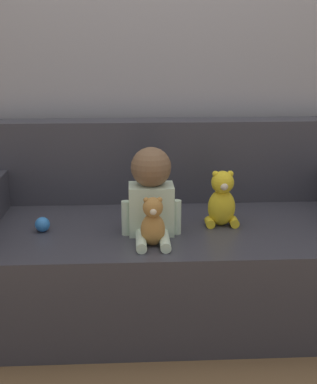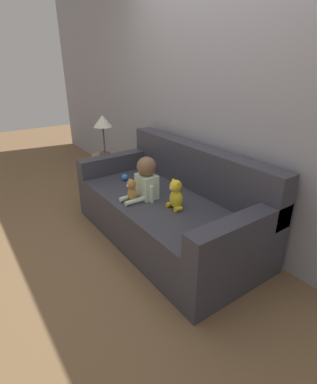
{
  "view_description": "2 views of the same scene",
  "coord_description": "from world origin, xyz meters",
  "px_view_note": "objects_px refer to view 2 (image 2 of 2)",
  "views": [
    {
      "loc": [
        -0.19,
        -2.4,
        1.28
      ],
      "look_at": [
        -0.07,
        -0.1,
        0.62
      ],
      "focal_mm": 50.0,
      "sensor_mm": 36.0,
      "label": 1
    },
    {
      "loc": [
        2.03,
        -1.5,
        1.63
      ],
      "look_at": [
        0.02,
        -0.09,
        0.53
      ],
      "focal_mm": 28.0,
      "sensor_mm": 36.0,
      "label": 2
    }
  ],
  "objects_px": {
    "person_baby": "(146,179)",
    "toy_ball": "(125,177)",
    "teddy_bear_brown": "(132,191)",
    "plush_toy_side": "(176,195)",
    "side_table": "(104,136)",
    "couch": "(170,209)"
  },
  "relations": [
    {
      "from": "couch",
      "to": "plush_toy_side",
      "type": "relative_size",
      "value": 7.44
    },
    {
      "from": "person_baby",
      "to": "side_table",
      "type": "height_order",
      "value": "side_table"
    },
    {
      "from": "plush_toy_side",
      "to": "toy_ball",
      "type": "height_order",
      "value": "plush_toy_side"
    },
    {
      "from": "person_baby",
      "to": "toy_ball",
      "type": "xyz_separation_m",
      "value": [
        -0.49,
        0.05,
        -0.15
      ]
    },
    {
      "from": "couch",
      "to": "toy_ball",
      "type": "relative_size",
      "value": 28.81
    },
    {
      "from": "plush_toy_side",
      "to": "toy_ball",
      "type": "relative_size",
      "value": 3.87
    },
    {
      "from": "person_baby",
      "to": "teddy_bear_brown",
      "type": "relative_size",
      "value": 1.83
    },
    {
      "from": "couch",
      "to": "plush_toy_side",
      "type": "xyz_separation_m",
      "value": [
        0.23,
        -0.11,
        0.26
      ]
    },
    {
      "from": "teddy_bear_brown",
      "to": "side_table",
      "type": "xyz_separation_m",
      "value": [
        -1.13,
        0.28,
        0.23
      ]
    },
    {
      "from": "couch",
      "to": "plush_toy_side",
      "type": "distance_m",
      "value": 0.37
    },
    {
      "from": "toy_ball",
      "to": "side_table",
      "type": "relative_size",
      "value": 0.07
    },
    {
      "from": "couch",
      "to": "teddy_bear_brown",
      "type": "relative_size",
      "value": 9.2
    },
    {
      "from": "person_baby",
      "to": "plush_toy_side",
      "type": "xyz_separation_m",
      "value": [
        0.33,
        0.09,
        -0.06
      ]
    },
    {
      "from": "couch",
      "to": "person_baby",
      "type": "distance_m",
      "value": 0.4
    },
    {
      "from": "person_baby",
      "to": "teddy_bear_brown",
      "type": "xyz_separation_m",
      "value": [
        0.0,
        -0.15,
        -0.08
      ]
    },
    {
      "from": "toy_ball",
      "to": "teddy_bear_brown",
      "type": "bearing_deg",
      "value": -21.58
    },
    {
      "from": "side_table",
      "to": "couch",
      "type": "bearing_deg",
      "value": 3.14
    },
    {
      "from": "couch",
      "to": "person_baby",
      "type": "relative_size",
      "value": 5.02
    },
    {
      "from": "toy_ball",
      "to": "plush_toy_side",
      "type": "bearing_deg",
      "value": 2.92
    },
    {
      "from": "teddy_bear_brown",
      "to": "plush_toy_side",
      "type": "relative_size",
      "value": 0.81
    },
    {
      "from": "person_baby",
      "to": "toy_ball",
      "type": "relative_size",
      "value": 5.74
    },
    {
      "from": "teddy_bear_brown",
      "to": "toy_ball",
      "type": "height_order",
      "value": "teddy_bear_brown"
    }
  ]
}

